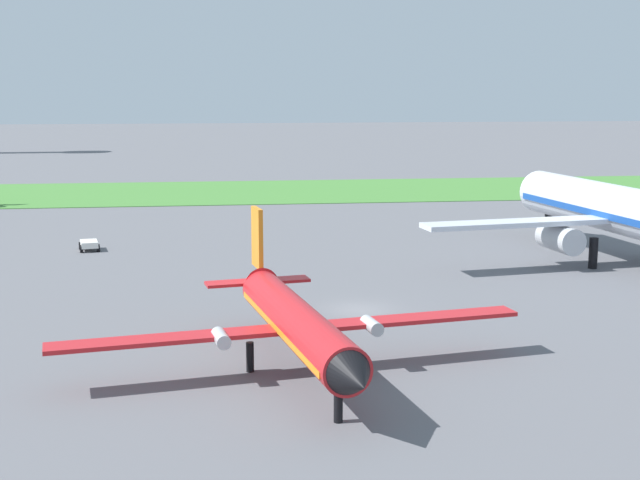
% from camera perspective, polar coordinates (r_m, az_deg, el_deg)
% --- Properties ---
extents(ground_plane, '(600.00, 600.00, 0.00)m').
position_cam_1_polar(ground_plane, '(59.83, 2.53, -4.55)').
color(ground_plane, slate).
extents(grass_taxiway_strip, '(360.00, 28.00, 0.08)m').
position_cam_1_polar(grass_taxiway_strip, '(126.21, -2.62, 3.19)').
color(grass_taxiway_strip, '#478438').
rests_on(grass_taxiway_strip, ground_plane).
extents(airplane_foreground_turboprop, '(25.43, 21.86, 7.66)m').
position_cam_1_polar(airplane_foreground_turboprop, '(46.42, -1.64, -5.28)').
color(airplane_foreground_turboprop, red).
rests_on(airplane_foreground_turboprop, ground_plane).
extents(airplane_midfield_jet, '(35.64, 35.08, 12.62)m').
position_cam_1_polar(airplane_midfield_jet, '(78.47, 19.01, 1.79)').
color(airplane_midfield_jet, silver).
rests_on(airplane_midfield_jet, ground_plane).
extents(baggage_cart_midfield, '(2.18, 2.68, 0.90)m').
position_cam_1_polar(baggage_cart_midfield, '(83.62, -14.80, -0.28)').
color(baggage_cart_midfield, white).
rests_on(baggage_cart_midfield, ground_plane).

